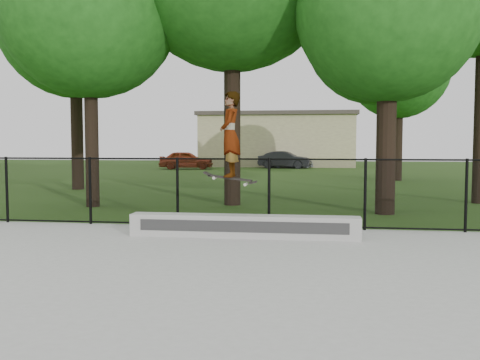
% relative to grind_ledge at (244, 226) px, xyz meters
% --- Properties ---
extents(ground, '(100.00, 100.00, 0.00)m').
position_rel_grind_ledge_xyz_m(ground, '(0.39, -4.70, -0.27)').
color(ground, '#2C4E16').
rests_on(ground, ground).
extents(concrete_slab, '(14.00, 12.00, 0.06)m').
position_rel_grind_ledge_xyz_m(concrete_slab, '(0.39, -4.70, -0.24)').
color(concrete_slab, '#A2A19C').
rests_on(concrete_slab, ground).
extents(grind_ledge, '(4.42, 0.40, 0.43)m').
position_rel_grind_ledge_xyz_m(grind_ledge, '(0.00, 0.00, 0.00)').
color(grind_ledge, '#ADADA8').
rests_on(grind_ledge, concrete_slab).
extents(car_a, '(3.93, 1.93, 1.30)m').
position_rel_grind_ledge_xyz_m(car_a, '(-7.71, 27.02, 0.37)').
color(car_a, '#9E371C').
rests_on(car_a, ground).
extents(car_b, '(3.60, 1.81, 1.25)m').
position_rel_grind_ledge_xyz_m(car_b, '(-0.83, 29.19, 0.35)').
color(car_b, black).
rests_on(car_b, ground).
extents(car_c, '(3.71, 2.46, 1.08)m').
position_rel_grind_ledge_xyz_m(car_c, '(-0.53, 30.35, 0.27)').
color(car_c, '#ACB3C2').
rests_on(car_c, ground).
extents(skater_airborne, '(0.84, 0.62, 1.77)m').
position_rel_grind_ledge_xyz_m(skater_airborne, '(-0.26, -0.01, 1.73)').
color(skater_airborne, black).
rests_on(skater_airborne, ground).
extents(chainlink_fence, '(16.06, 0.06, 1.50)m').
position_rel_grind_ledge_xyz_m(chainlink_fence, '(0.39, 1.20, 0.54)').
color(chainlink_fence, black).
rests_on(chainlink_fence, concrete_slab).
extents(distant_building, '(12.40, 6.40, 4.30)m').
position_rel_grind_ledge_xyz_m(distant_building, '(-1.61, 33.30, 1.89)').
color(distant_building, '#C9C08D').
rests_on(distant_building, ground).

